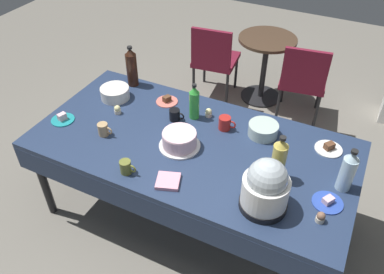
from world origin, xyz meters
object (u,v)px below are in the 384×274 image
(frosted_layer_cake, at_px, (180,140))
(maroon_chair_right, at_px, (303,78))
(coffee_mug_red, at_px, (225,123))
(cupcake_berry, at_px, (117,110))
(dessert_plate_coral, at_px, (167,101))
(slow_cooker, at_px, (266,187))
(soda_bottle_ginger_ale, at_px, (279,160))
(coffee_mug_tan, at_px, (104,129))
(dessert_plate_teal, at_px, (63,119))
(coffee_mug_black, at_px, (175,115))
(ceramic_snack_bowl, at_px, (115,93))
(maroon_chair_left, at_px, (214,57))
(cupcake_vanilla, at_px, (209,113))
(dessert_plate_white, at_px, (329,148))
(soda_bottle_water, at_px, (348,171))
(soda_bottle_cola, at_px, (132,67))
(soda_bottle_lime_soda, at_px, (194,102))
(round_cafe_table, at_px, (265,57))
(dessert_plate_cobalt, at_px, (328,202))
(potluck_table, at_px, (192,149))
(cupcake_rose, at_px, (321,217))
(glass_salad_bowl, at_px, (263,130))
(coffee_mug_olive, at_px, (126,167))

(frosted_layer_cake, relative_size, maroon_chair_right, 0.33)
(coffee_mug_red, bearing_deg, cupcake_berry, -167.01)
(dessert_plate_coral, height_order, maroon_chair_right, maroon_chair_right)
(slow_cooker, relative_size, cupcake_berry, 5.01)
(soda_bottle_ginger_ale, xyz_separation_m, coffee_mug_tan, (-1.20, -0.12, -0.11))
(coffee_mug_red, distance_m, maroon_chair_right, 1.45)
(dessert_plate_teal, xyz_separation_m, coffee_mug_red, (1.10, 0.43, 0.04))
(coffee_mug_black, xyz_separation_m, coffee_mug_red, (0.37, 0.06, 0.01))
(ceramic_snack_bowl, relative_size, maroon_chair_left, 0.26)
(frosted_layer_cake, xyz_separation_m, cupcake_vanilla, (0.03, 0.40, -0.02))
(ceramic_snack_bowl, bearing_deg, slow_cooker, -21.40)
(frosted_layer_cake, bearing_deg, ceramic_snack_bowl, 157.90)
(slow_cooker, relative_size, dessert_plate_coral, 2.00)
(cupcake_berry, height_order, maroon_chair_right, maroon_chair_right)
(ceramic_snack_bowl, xyz_separation_m, dessert_plate_teal, (-0.18, -0.42, -0.03))
(dessert_plate_coral, relative_size, coffee_mug_red, 1.32)
(dessert_plate_coral, bearing_deg, coffee_mug_tan, -109.78)
(dessert_plate_white, distance_m, coffee_mug_black, 1.09)
(soda_bottle_water, bearing_deg, soda_bottle_cola, 166.36)
(dessert_plate_teal, distance_m, coffee_mug_red, 1.18)
(dessert_plate_white, height_order, soda_bottle_lime_soda, soda_bottle_lime_soda)
(soda_bottle_ginger_ale, relative_size, round_cafe_table, 0.45)
(coffee_mug_black, bearing_deg, dessert_plate_cobalt, -15.08)
(soda_bottle_lime_soda, relative_size, coffee_mug_tan, 2.50)
(potluck_table, xyz_separation_m, soda_bottle_ginger_ale, (0.61, -0.07, 0.21))
(ceramic_snack_bowl, height_order, soda_bottle_ginger_ale, soda_bottle_ginger_ale)
(slow_cooker, relative_size, cupcake_vanilla, 5.01)
(cupcake_rose, height_order, soda_bottle_ginger_ale, soda_bottle_ginger_ale)
(dessert_plate_cobalt, distance_m, cupcake_berry, 1.60)
(soda_bottle_cola, distance_m, maroon_chair_right, 1.71)
(soda_bottle_lime_soda, xyz_separation_m, maroon_chair_right, (0.53, 1.36, -0.39))
(frosted_layer_cake, distance_m, round_cafe_table, 1.95)
(slow_cooker, relative_size, dessert_plate_white, 1.85)
(maroon_chair_left, bearing_deg, dessert_plate_teal, -102.97)
(slow_cooker, bearing_deg, soda_bottle_cola, 150.53)
(dessert_plate_cobalt, xyz_separation_m, maroon_chair_left, (-1.48, 1.76, -0.27))
(soda_bottle_cola, bearing_deg, coffee_mug_red, -13.23)
(soda_bottle_water, height_order, soda_bottle_cola, soda_bottle_cola)
(soda_bottle_ginger_ale, relative_size, soda_bottle_water, 1.10)
(dessert_plate_white, bearing_deg, coffee_mug_red, -171.92)
(dessert_plate_white, xyz_separation_m, coffee_mug_black, (-1.07, -0.16, 0.03))
(dessert_plate_coral, relative_size, soda_bottle_water, 0.57)
(dessert_plate_coral, bearing_deg, dessert_plate_cobalt, -20.15)
(dessert_plate_teal, bearing_deg, coffee_mug_black, 26.74)
(cupcake_vanilla, height_order, soda_bottle_lime_soda, soda_bottle_lime_soda)
(glass_salad_bowl, relative_size, soda_bottle_ginger_ale, 0.64)
(dessert_plate_coral, bearing_deg, coffee_mug_olive, -79.09)
(coffee_mug_black, xyz_separation_m, round_cafe_table, (0.18, 1.67, -0.30))
(maroon_chair_right, bearing_deg, frosted_layer_cake, -105.40)
(frosted_layer_cake, distance_m, ceramic_snack_bowl, 0.78)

